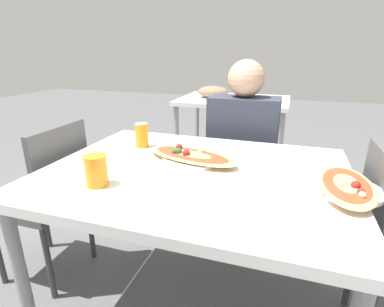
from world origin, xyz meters
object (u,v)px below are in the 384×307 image
chair_side_left (48,194)px  pizza_second (346,187)px  person_seated (242,138)px  soda_can (142,135)px  dining_table (195,184)px  chair_far_seated (243,161)px  pizza_main (191,156)px  drink_glass (96,171)px

chair_side_left → pizza_second: bearing=-91.4°
person_seated → soda_can: (-0.44, -0.49, 0.11)m
dining_table → chair_side_left: (-0.82, 0.01, -0.18)m
chair_far_seated → pizza_second: bearing=119.8°
chair_side_left → chair_far_seated: bearing=-48.4°
chair_side_left → pizza_main: size_ratio=1.81×
dining_table → person_seated: bearing=82.8°
person_seated → pizza_main: size_ratio=2.42×
chair_far_seated → drink_glass: bearing=69.9°
soda_can → pizza_main: bearing=-20.5°
chair_far_seated → drink_glass: (-0.39, -1.07, 0.30)m
pizza_main → drink_glass: (-0.25, -0.36, 0.04)m
person_seated → pizza_second: (0.48, -0.73, 0.07)m
chair_side_left → drink_glass: (0.52, -0.26, 0.30)m
dining_table → person_seated: person_seated is taller
person_seated → soda_can: 0.67m
soda_can → chair_side_left: bearing=-156.0°
chair_far_seated → soda_can: bearing=53.5°
chair_side_left → soda_can: (0.46, 0.21, 0.31)m
pizza_main → person_seated: bearing=76.9°
pizza_main → soda_can: soda_can is taller
chair_far_seated → drink_glass: 1.18m
pizza_main → drink_glass: 0.44m
pizza_main → soda_can: (-0.30, 0.11, 0.04)m
chair_far_seated → person_seated: 0.23m
dining_table → pizza_second: pizza_second is taller
chair_side_left → pizza_main: chair_side_left is taller
chair_side_left → drink_glass: 0.65m
chair_far_seated → chair_side_left: bearing=41.6°
chair_side_left → soda_can: chair_side_left is taller
soda_can → chair_far_seated: bearing=53.5°
drink_glass → pizza_main: bearing=54.9°
chair_side_left → pizza_main: 0.82m
pizza_second → chair_side_left: bearing=178.6°
person_seated → soda_can: person_seated is taller
dining_table → drink_glass: drink_glass is taller
chair_far_seated → pizza_second: (0.48, -0.84, 0.26)m
chair_far_seated → person_seated: person_seated is taller
dining_table → chair_side_left: 0.84m
dining_table → pizza_main: 0.14m
dining_table → chair_side_left: bearing=179.6°
chair_far_seated → pizza_main: size_ratio=1.81×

